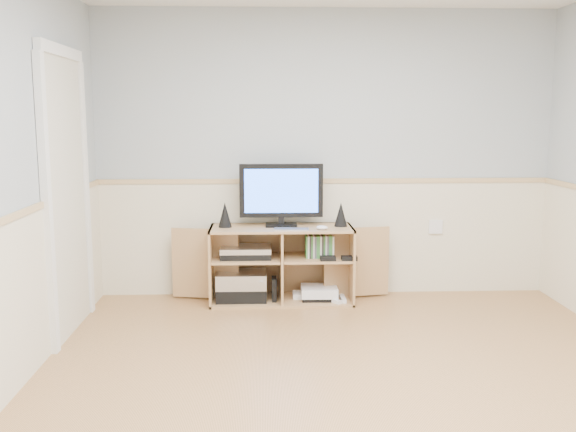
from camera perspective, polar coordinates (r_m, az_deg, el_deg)
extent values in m
cube|color=tan|center=(3.79, 6.60, -16.18)|extent=(4.00, 4.50, 0.02)
cube|color=#9EA6AB|center=(5.68, 3.31, 5.48)|extent=(4.00, 0.02, 2.50)
cube|color=#9EA6AB|center=(1.30, 23.30, -7.24)|extent=(4.00, 0.02, 2.50)
cube|color=beige|center=(5.76, 3.25, -2.00)|extent=(4.00, 0.01, 1.00)
cube|color=tan|center=(5.68, 3.31, 3.15)|extent=(4.00, 0.02, 0.04)
cube|color=beige|center=(4.93, -19.10, 1.54)|extent=(0.03, 0.82, 2.00)
cube|color=tan|center=(5.61, -0.58, -7.45)|extent=(1.22, 0.46, 0.02)
cube|color=tan|center=(5.46, -0.59, -1.10)|extent=(1.22, 0.46, 0.02)
cube|color=tan|center=(5.54, -6.80, -4.34)|extent=(0.02, 0.46, 0.65)
cube|color=tan|center=(5.58, 5.60, -4.23)|extent=(0.02, 0.46, 0.65)
cube|color=tan|center=(5.74, -0.65, -3.81)|extent=(1.22, 0.02, 0.65)
cube|color=tan|center=(5.53, -0.58, -4.31)|extent=(0.02, 0.44, 0.61)
cube|color=tan|center=(5.51, -3.75, -3.78)|extent=(0.58, 0.42, 0.02)
cube|color=tan|center=(5.53, 2.58, -3.72)|extent=(0.58, 0.42, 0.02)
cube|color=tan|center=(5.60, -7.37, -4.20)|extent=(0.58, 0.12, 0.61)
cube|color=tan|center=(5.64, 6.12, -4.08)|extent=(0.58, 0.12, 0.61)
cube|color=black|center=(5.51, -0.60, -0.80)|extent=(0.27, 0.18, 0.02)
cube|color=black|center=(5.50, -0.60, -0.39)|extent=(0.05, 0.04, 0.06)
cube|color=black|center=(5.47, -0.61, 2.28)|extent=(0.71, 0.05, 0.45)
cube|color=blue|center=(5.44, -0.60, 2.24)|extent=(0.63, 0.01, 0.37)
cone|color=black|center=(5.47, -5.63, 0.11)|extent=(0.11, 0.11, 0.21)
cone|color=black|center=(5.50, 4.72, 0.15)|extent=(0.11, 0.11, 0.21)
cube|color=silver|center=(5.32, 0.30, -1.18)|extent=(0.30, 0.14, 0.01)
ellipsoid|color=white|center=(5.34, 3.05, -1.04)|extent=(0.11, 0.09, 0.04)
cube|color=black|center=(5.59, -4.13, -6.83)|extent=(0.43, 0.32, 0.11)
cube|color=silver|center=(5.56, -4.15, -5.64)|extent=(0.43, 0.32, 0.13)
cube|color=black|center=(5.51, -3.76, -3.42)|extent=(0.43, 0.30, 0.05)
cube|color=silver|center=(5.50, -3.76, -2.94)|extent=(0.43, 0.30, 0.05)
cube|color=black|center=(5.53, -1.23, -6.51)|extent=(0.04, 0.14, 0.20)
cube|color=white|center=(5.64, 1.51, -7.02)|extent=(0.21, 0.16, 0.05)
cube|color=black|center=(5.60, 2.78, -7.21)|extent=(0.31, 0.25, 0.03)
cube|color=white|center=(5.58, 2.78, -6.67)|extent=(0.32, 0.27, 0.08)
cube|color=white|center=(5.54, 4.93, -7.40)|extent=(0.04, 0.14, 0.03)
cube|color=white|center=(5.69, 4.52, -6.95)|extent=(0.09, 0.15, 0.03)
cube|color=#3F8C3F|center=(5.49, 2.81, -2.70)|extent=(0.24, 0.14, 0.19)
cube|color=white|center=(5.91, 12.97, -0.95)|extent=(0.12, 0.03, 0.12)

